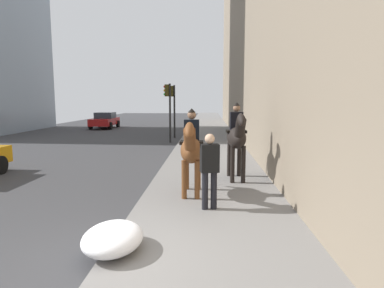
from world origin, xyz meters
TOP-DOWN VIEW (x-y plane):
  - sidewalk_slab at (0.00, -1.81)m, footprint 120.00×3.62m
  - mounted_horse_near at (3.69, -1.27)m, footprint 2.15×0.60m
  - mounted_horse_far at (5.38, -2.56)m, footprint 2.15×0.63m
  - pedestrian_greeting at (2.55, -1.72)m, footprint 0.33×0.44m
  - car_mid_lane at (25.15, 7.59)m, footprint 4.15×2.01m
  - traffic_light_near_curb at (15.20, 0.65)m, footprint 0.20×0.44m
  - traffic_light_far_curb at (17.62, 0.63)m, footprint 0.20×0.44m
  - snow_pile_near at (0.36, -0.15)m, footprint 1.25×0.96m

SIDE VIEW (x-z plane):
  - sidewalk_slab at x=0.00m, z-range 0.00..0.12m
  - snow_pile_near at x=0.36m, z-range 0.12..0.55m
  - car_mid_lane at x=25.15m, z-range 0.02..1.46m
  - pedestrian_greeting at x=2.55m, z-range 0.25..1.95m
  - mounted_horse_near at x=3.69m, z-range 0.22..2.44m
  - mounted_horse_far at x=5.38m, z-range 0.27..2.63m
  - traffic_light_near_curb at x=15.20m, z-range 0.61..4.12m
  - traffic_light_far_curb at x=17.62m, z-range 0.62..4.14m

